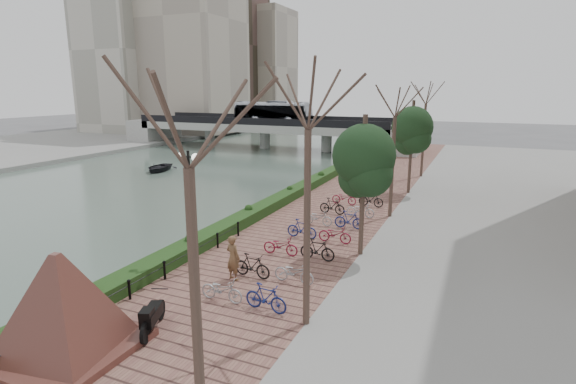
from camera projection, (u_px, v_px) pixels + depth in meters
The scene contains 14 objects.
ground at pixel (82, 316), 16.37m from camera, with size 220.00×220.00×0.00m, color #59595B.
river_water at pixel (175, 172), 44.54m from camera, with size 30.00×130.00×0.02m, color #4D6055.
promenade at pixel (335, 207), 30.36m from camera, with size 8.00×75.00×0.50m, color brown.
hedge at pixel (302, 188), 33.80m from camera, with size 1.10×56.00×0.60m, color #1D3914.
chain_fence at pixel (148, 280), 17.41m from camera, with size 0.10×14.10×0.70m.
granite_monument at pixel (61, 303), 12.94m from camera, with size 5.84×5.84×3.08m.
lamppost at pixel (190, 186), 18.35m from camera, with size 1.02×0.32×5.17m.
motorcycle at pixel (153, 314), 14.33m from camera, with size 0.57×1.82×1.13m, color black, non-canonical shape.
pedestrian at pixel (233, 258), 18.13m from camera, with size 0.68×0.45×1.88m, color brown.
bicycle_parking at pixel (317, 232), 22.86m from camera, with size 2.40×17.32×1.00m.
street_trees at pixel (380, 174), 23.73m from camera, with size 3.20×37.12×6.80m.
bridge at pixel (266, 124), 61.53m from camera, with size 36.00×10.77×6.50m.
boat at pixel (159, 167), 44.87m from camera, with size 2.72×3.81×0.79m, color black.
far_buildings at pixel (190, 47), 87.85m from camera, with size 35.00×38.00×38.00m.
Camera 1 is at (12.89, -10.65, 8.11)m, focal length 28.00 mm.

